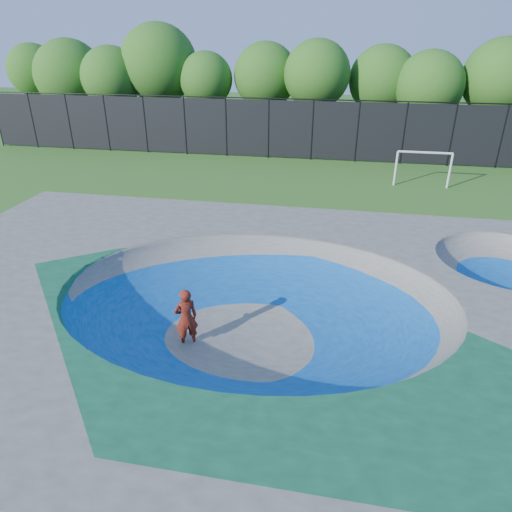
{
  "coord_description": "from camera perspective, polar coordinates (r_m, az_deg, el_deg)",
  "views": [
    {
      "loc": [
        2.0,
        -10.65,
        7.86
      ],
      "look_at": [
        -0.54,
        3.0,
        1.1
      ],
      "focal_mm": 32.0,
      "sensor_mm": 36.0,
      "label": 1
    }
  ],
  "objects": [
    {
      "name": "skate_deck",
      "position": [
        12.96,
        -0.1,
        -7.31
      ],
      "size": [
        22.0,
        14.0,
        1.5
      ],
      "primitive_type": "cube",
      "color": "gray",
      "rests_on": "ground"
    },
    {
      "name": "treeline",
      "position": [
        36.8,
        5.4,
        21.55
      ],
      "size": [
        53.13,
        7.12,
        8.79
      ],
      "color": "#4A3825",
      "rests_on": "ground"
    },
    {
      "name": "soccer_goal",
      "position": [
        27.74,
        20.23,
        10.92
      ],
      "size": [
        3.05,
        0.12,
        2.01
      ],
      "color": "silver",
      "rests_on": "ground"
    },
    {
      "name": "fence",
      "position": [
        32.23,
        7.06,
        15.49
      ],
      "size": [
        48.09,
        0.09,
        4.04
      ],
      "color": "black",
      "rests_on": "ground"
    },
    {
      "name": "skateboard",
      "position": [
        13.19,
        -8.48,
        -10.82
      ],
      "size": [
        0.74,
        0.67,
        0.05
      ],
      "primitive_type": "cube",
      "rotation": [
        0.0,
        0.0,
        0.7
      ],
      "color": "black",
      "rests_on": "ground"
    },
    {
      "name": "ground",
      "position": [
        13.39,
        -0.1,
        -10.0
      ],
      "size": [
        120.0,
        120.0,
        0.0
      ],
      "primitive_type": "plane",
      "color": "#2E601A",
      "rests_on": "ground"
    },
    {
      "name": "skater",
      "position": [
        12.7,
        -8.74,
        -7.69
      ],
      "size": [
        0.78,
        0.72,
        1.78
      ],
      "primitive_type": "imported",
      "rotation": [
        0.0,
        0.0,
        3.74
      ],
      "color": "red",
      "rests_on": "ground"
    }
  ]
}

